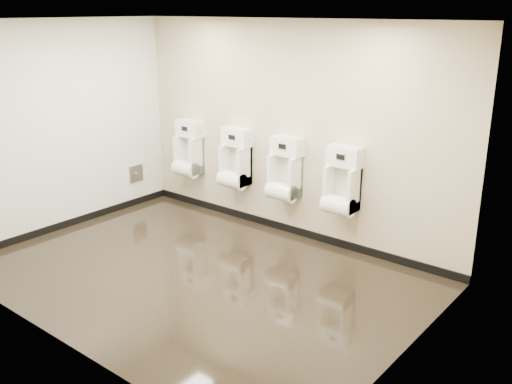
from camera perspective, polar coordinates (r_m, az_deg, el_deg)
ground at (r=6.62m, az=-5.86°, el=-8.31°), size 5.00×3.50×0.00m
ceiling at (r=5.95m, az=-6.75°, el=16.68°), size 5.00×3.50×0.00m
back_wall at (r=7.44m, az=3.34°, el=6.13°), size 5.00×0.02×2.80m
front_wall at (r=5.11m, az=-20.27°, el=-0.50°), size 5.00×0.02×2.80m
left_wall at (r=8.07m, az=-19.01°, el=6.12°), size 0.02×3.50×2.80m
right_wall at (r=4.77m, az=15.51°, el=-1.32°), size 0.02×3.50×2.80m
tile_overlay_left at (r=8.06m, az=-18.99°, el=6.12°), size 0.01×3.50×2.80m
skirting_back at (r=7.82m, az=3.11°, el=-3.61°), size 5.00×0.02×0.10m
skirting_left at (r=8.42m, az=-18.04°, el=-2.90°), size 0.02×3.50×0.10m
access_panel at (r=8.93m, az=-11.92°, el=1.85°), size 0.04×0.25×0.25m
urinal_0 at (r=8.55m, az=-6.78°, el=3.93°), size 0.44×0.33×0.82m
urinal_1 at (r=7.94m, az=-2.11°, el=2.95°), size 0.44×0.33×0.82m
urinal_2 at (r=7.43m, az=2.88°, el=1.87°), size 0.44×0.33×0.82m
urinal_3 at (r=6.98m, az=8.57°, el=0.62°), size 0.44×0.33×0.82m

